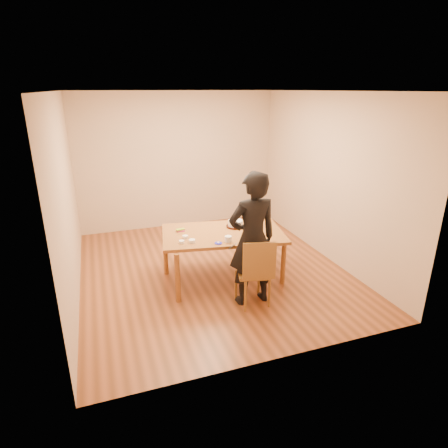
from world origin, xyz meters
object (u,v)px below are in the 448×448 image
object	(u,v)px
dining_chair	(253,273)
cake_plate	(235,226)
cake	(235,223)
dining_table	(223,234)
person	(252,240)

from	to	relation	value
dining_chair	cake_plate	xyz separation A→B (m)	(0.11, 0.94, 0.31)
dining_chair	cake	distance (m)	1.01
dining_table	dining_chair	world-z (taller)	dining_table
dining_chair	person	xyz separation A→B (m)	(0.00, 0.05, 0.45)
cake	person	size ratio (longest dim) A/B	0.13
person	dining_chair	bearing A→B (deg)	88.22
person	cake	bearing A→B (deg)	-98.61
cake	dining_table	bearing A→B (deg)	-147.82
dining_chair	cake_plate	size ratio (longest dim) A/B	1.43
cake	cake_plate	bearing A→B (deg)	0.00
cake_plate	dining_table	bearing A→B (deg)	-147.82
cake_plate	cake	world-z (taller)	cake
dining_chair	person	distance (m)	0.45
dining_table	cake_plate	xyz separation A→B (m)	(0.26, 0.16, 0.03)
dining_table	cake_plate	size ratio (longest dim) A/B	6.27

